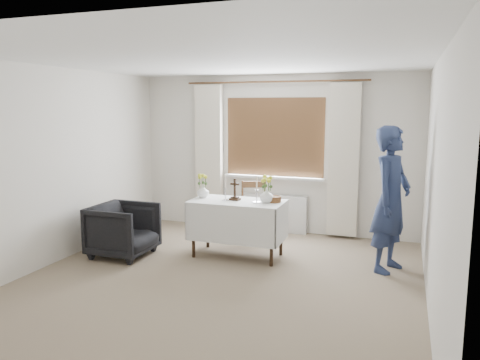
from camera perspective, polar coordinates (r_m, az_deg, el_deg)
name	(u,v)px	position (r m, az deg, el deg)	size (l,w,h in m)	color
ground	(216,284)	(5.47, -2.96, -12.51)	(5.00, 5.00, 0.00)	gray
altar_table	(238,229)	(6.30, -0.30, -5.95)	(1.24, 0.64, 0.76)	white
wooden_chair	(255,211)	(7.06, 1.81, -3.83)	(0.41, 0.41, 0.88)	brown
armchair	(123,230)	(6.52, -14.03, -5.93)	(0.76, 0.78, 0.71)	black
person	(391,199)	(5.95, 17.93, -2.26)	(0.65, 0.43, 1.78)	navy
radiator	(273,213)	(7.58, 4.03, -4.05)	(1.10, 0.10, 0.60)	silver
wooden_cross	(235,189)	(6.23, -0.63, -1.15)	(0.14, 0.10, 0.29)	black
candlestick_left	(225,188)	(6.21, -1.81, -0.95)	(0.10, 0.10, 0.34)	silver
candlestick_right	(257,189)	(6.07, 2.05, -1.13)	(0.10, 0.10, 0.35)	silver
flower_vase_left	(203,191)	(6.44, -4.55, -1.38)	(0.16, 0.16, 0.17)	white
flower_vase_right	(267,196)	(6.08, 3.26, -1.91)	(0.18, 0.18, 0.19)	white
wicker_basket	(274,199)	(6.15, 4.11, -2.34)	(0.20, 0.20, 0.08)	brown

